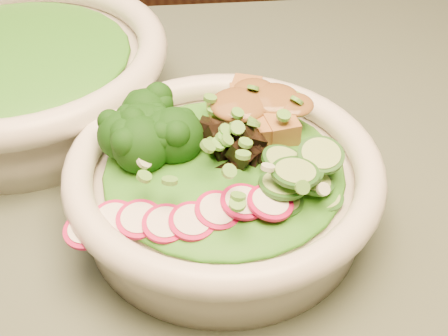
{
  "coord_description": "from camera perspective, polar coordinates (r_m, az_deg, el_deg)",
  "views": [
    {
      "loc": [
        -0.17,
        -0.32,
        1.11
      ],
      "look_at": [
        -0.14,
        0.03,
        0.8
      ],
      "focal_mm": 50.0,
      "sensor_mm": 36.0,
      "label": 1
    }
  ],
  "objects": [
    {
      "name": "lettuce_bed",
      "position": [
        0.46,
        -0.0,
        0.09
      ],
      "size": [
        0.18,
        0.18,
        0.02
      ],
      "primitive_type": "ellipsoid",
      "color": "#236C16",
      "rests_on": "salad_bowl"
    },
    {
      "name": "scallion_garnish",
      "position": [
        0.45,
        -0.0,
        2.07
      ],
      "size": [
        0.17,
        0.17,
        0.02
      ],
      "primitive_type": null,
      "color": "#599F38",
      "rests_on": "salad_bowl"
    },
    {
      "name": "side_bowl",
      "position": [
        0.62,
        -18.24,
        8.33
      ],
      "size": [
        0.28,
        0.28,
        0.08
      ],
      "rotation": [
        0.0,
        0.0,
        -0.39
      ],
      "color": "silver",
      "rests_on": "dining_table"
    },
    {
      "name": "radish_slices",
      "position": [
        0.42,
        -2.94,
        -4.51
      ],
      "size": [
        0.1,
        0.04,
        0.02
      ],
      "primitive_type": null,
      "rotation": [
        0.0,
        0.0,
        0.04
      ],
      "color": "#B60E47",
      "rests_on": "salad_bowl"
    },
    {
      "name": "salad_bowl",
      "position": [
        0.47,
        -0.0,
        -1.67
      ],
      "size": [
        0.24,
        0.24,
        0.06
      ],
      "rotation": [
        0.0,
        0.0,
        0.04
      ],
      "color": "silver",
      "rests_on": "dining_table"
    },
    {
      "name": "side_lettuce",
      "position": [
        0.61,
        -18.64,
        9.93
      ],
      "size": [
        0.19,
        0.19,
        0.02
      ],
      "primitive_type": "ellipsoid",
      "color": "#236C16",
      "rests_on": "side_bowl"
    },
    {
      "name": "peanut_sauce",
      "position": [
        0.49,
        2.84,
        5.88
      ],
      "size": [
        0.06,
        0.05,
        0.01
      ],
      "primitive_type": "ellipsoid",
      "color": "brown",
      "rests_on": "tofu_cubes"
    },
    {
      "name": "broccoli_florets",
      "position": [
        0.47,
        -6.25,
        2.97
      ],
      "size": [
        0.07,
        0.06,
        0.04
      ],
      "primitive_type": null,
      "rotation": [
        0.0,
        0.0,
        0.04
      ],
      "color": "black",
      "rests_on": "salad_bowl"
    },
    {
      "name": "mushroom_heap",
      "position": [
        0.46,
        0.54,
        1.99
      ],
      "size": [
        0.06,
        0.06,
        0.04
      ],
      "primitive_type": null,
      "rotation": [
        0.0,
        0.0,
        0.04
      ],
      "color": "black",
      "rests_on": "salad_bowl"
    },
    {
      "name": "tofu_cubes",
      "position": [
        0.49,
        2.79,
        4.79
      ],
      "size": [
        0.08,
        0.06,
        0.03
      ],
      "primitive_type": null,
      "rotation": [
        0.0,
        0.0,
        0.04
      ],
      "color": "#A96B38",
      "rests_on": "salad_bowl"
    },
    {
      "name": "cucumber_slices",
      "position": [
        0.44,
        6.81,
        -1.03
      ],
      "size": [
        0.06,
        0.06,
        0.03
      ],
      "primitive_type": null,
      "rotation": [
        0.0,
        0.0,
        0.04
      ],
      "color": "#A3C96F",
      "rests_on": "salad_bowl"
    },
    {
      "name": "dining_table",
      "position": [
        0.6,
        14.37,
        -13.08
      ],
      "size": [
        1.2,
        0.8,
        0.75
      ],
      "color": "black",
      "rests_on": "ground"
    }
  ]
}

